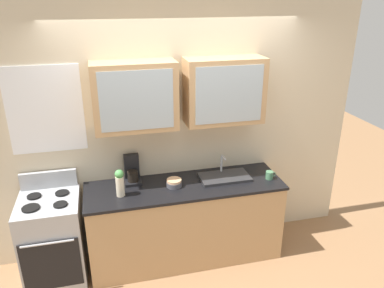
{
  "coord_description": "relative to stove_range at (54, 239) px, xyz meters",
  "views": [
    {
      "loc": [
        -0.75,
        -3.33,
        2.73
      ],
      "look_at": [
        0.07,
        0.0,
        1.33
      ],
      "focal_mm": 35.12,
      "sensor_mm": 36.0,
      "label": 1
    }
  ],
  "objects": [
    {
      "name": "stove_range",
      "position": [
        0.0,
        0.0,
        0.0
      ],
      "size": [
        0.58,
        0.63,
        1.06
      ],
      "color": "#ADAFB5",
      "rests_on": "ground_plane"
    },
    {
      "name": "counter",
      "position": [
        1.34,
        0.0,
        -0.01
      ],
      "size": [
        2.03,
        0.63,
        0.88
      ],
      "color": "tan",
      "rests_on": "ground_plane"
    },
    {
      "name": "ground_plane",
      "position": [
        1.34,
        0.0,
        -0.45
      ],
      "size": [
        10.0,
        10.0,
        0.0
      ],
      "primitive_type": "plane",
      "color": "#936B47"
    },
    {
      "name": "coffee_maker",
      "position": [
        0.83,
        0.21,
        0.54
      ],
      "size": [
        0.17,
        0.2,
        0.29
      ],
      "color": "black",
      "rests_on": "counter"
    },
    {
      "name": "cup_near_sink",
      "position": [
        2.24,
        -0.08,
        0.48
      ],
      "size": [
        0.11,
        0.08,
        0.08
      ],
      "color": "#4C7F59",
      "rests_on": "counter"
    },
    {
      "name": "bowl_stack",
      "position": [
        1.23,
        -0.0,
        0.47
      ],
      "size": [
        0.16,
        0.16,
        0.08
      ],
      "color": "#4C4C54",
      "rests_on": "counter"
    },
    {
      "name": "vase",
      "position": [
        0.69,
        -0.06,
        0.58
      ],
      "size": [
        0.09,
        0.09,
        0.28
      ],
      "color": "beige",
      "rests_on": "counter"
    },
    {
      "name": "sink_faucet",
      "position": [
        1.78,
        0.04,
        0.45
      ],
      "size": [
        0.53,
        0.3,
        0.23
      ],
      "color": "#2D2D30",
      "rests_on": "counter"
    },
    {
      "name": "back_wall_unit",
      "position": [
        1.34,
        0.31,
        1.06
      ],
      "size": [
        3.98,
        0.42,
        2.84
      ],
      "color": "beige",
      "rests_on": "ground_plane"
    }
  ]
}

